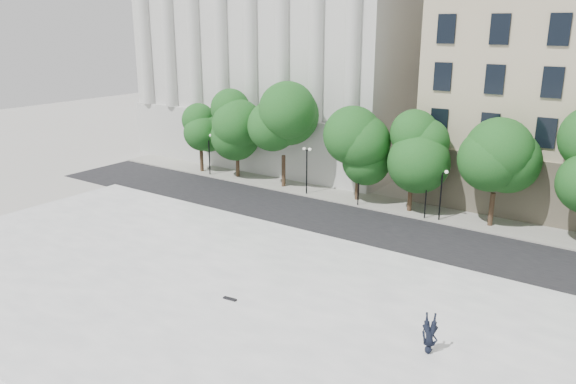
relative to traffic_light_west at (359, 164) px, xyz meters
name	(u,v)px	position (x,y,z in m)	size (l,w,h in m)	color
ground	(172,320)	(1.15, -22.30, -3.68)	(160.00, 160.00, 0.00)	#B1AFA7
plaza	(211,295)	(1.15, -19.30, -3.46)	(44.00, 22.00, 0.45)	white
street	(344,223)	(1.15, -4.30, -3.67)	(60.00, 8.00, 0.02)	black
far_sidewalk	(379,203)	(1.15, 1.70, -3.62)	(60.00, 4.00, 0.12)	#A19F94
building_west	(307,40)	(-15.85, 16.27, 9.20)	(31.50, 27.65, 25.60)	#B5B5B0
traffic_light_west	(359,164)	(0.00, 0.00, 0.00)	(0.68, 1.74, 4.19)	black
traffic_light_east	(428,174)	(5.87, 0.00, 0.01)	(0.86, 1.76, 4.19)	black
person_lying	(429,347)	(13.35, -18.21, -2.96)	(0.71, 0.47, 1.96)	black
skateboard	(230,299)	(2.68, -19.46, -3.19)	(0.79, 0.20, 0.08)	black
street_trees	(363,143)	(-0.39, 1.25, 1.42)	(44.19, 4.74, 7.97)	#382619
lamp_posts	(371,174)	(0.99, 0.30, -0.77)	(37.89, 0.28, 4.33)	black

